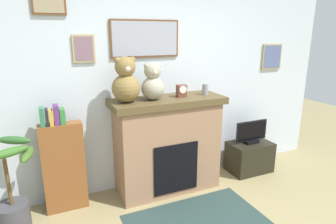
{
  "coord_description": "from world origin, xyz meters",
  "views": [
    {
      "loc": [
        -1.32,
        -1.36,
        1.94
      ],
      "look_at": [
        0.03,
        1.69,
        1.02
      ],
      "focal_mm": 30.56,
      "sensor_mm": 36.0,
      "label": 1
    }
  ],
  "objects_px": {
    "teddy_bear_brown": "(153,83)",
    "candle_jar": "(205,89)",
    "television": "(251,133)",
    "potted_plant": "(10,195)",
    "tv_stand": "(249,157)",
    "bookshelf": "(63,164)",
    "mantel_clock": "(182,91)",
    "fireplace": "(167,144)",
    "teddy_bear_cream": "(126,82)"
  },
  "relations": [
    {
      "from": "television",
      "to": "potted_plant",
      "type": "bearing_deg",
      "value": -178.72
    },
    {
      "from": "potted_plant",
      "to": "candle_jar",
      "type": "height_order",
      "value": "candle_jar"
    },
    {
      "from": "television",
      "to": "candle_jar",
      "type": "distance_m",
      "value": 1.02
    },
    {
      "from": "fireplace",
      "to": "teddy_bear_brown",
      "type": "height_order",
      "value": "teddy_bear_brown"
    },
    {
      "from": "candle_jar",
      "to": "bookshelf",
      "type": "bearing_deg",
      "value": 177.54
    },
    {
      "from": "potted_plant",
      "to": "tv_stand",
      "type": "relative_size",
      "value": 1.56
    },
    {
      "from": "mantel_clock",
      "to": "potted_plant",
      "type": "bearing_deg",
      "value": -177.25
    },
    {
      "from": "fireplace",
      "to": "tv_stand",
      "type": "height_order",
      "value": "fireplace"
    },
    {
      "from": "potted_plant",
      "to": "television",
      "type": "relative_size",
      "value": 1.88
    },
    {
      "from": "tv_stand",
      "to": "television",
      "type": "xyz_separation_m",
      "value": [
        -0.0,
        -0.0,
        0.37
      ]
    },
    {
      "from": "fireplace",
      "to": "teddy_bear_brown",
      "type": "xyz_separation_m",
      "value": [
        -0.19,
        -0.02,
        0.78
      ]
    },
    {
      "from": "candle_jar",
      "to": "mantel_clock",
      "type": "relative_size",
      "value": 0.93
    },
    {
      "from": "tv_stand",
      "to": "fireplace",
      "type": "bearing_deg",
      "value": 178.07
    },
    {
      "from": "television",
      "to": "teddy_bear_cream",
      "type": "relative_size",
      "value": 0.99
    },
    {
      "from": "potted_plant",
      "to": "tv_stand",
      "type": "bearing_deg",
      "value": 1.31
    },
    {
      "from": "television",
      "to": "mantel_clock",
      "type": "relative_size",
      "value": 3.41
    },
    {
      "from": "bookshelf",
      "to": "television",
      "type": "distance_m",
      "value": 2.51
    },
    {
      "from": "potted_plant",
      "to": "teddy_bear_cream",
      "type": "bearing_deg",
      "value": 4.3
    },
    {
      "from": "fireplace",
      "to": "teddy_bear_brown",
      "type": "distance_m",
      "value": 0.81
    },
    {
      "from": "candle_jar",
      "to": "teddy_bear_brown",
      "type": "distance_m",
      "value": 0.71
    },
    {
      "from": "teddy_bear_cream",
      "to": "mantel_clock",
      "type": "bearing_deg",
      "value": -0.07
    },
    {
      "from": "fireplace",
      "to": "teddy_bear_brown",
      "type": "bearing_deg",
      "value": -174.55
    },
    {
      "from": "potted_plant",
      "to": "candle_jar",
      "type": "relative_size",
      "value": 6.87
    },
    {
      "from": "teddy_bear_cream",
      "to": "teddy_bear_brown",
      "type": "relative_size",
      "value": 1.18
    },
    {
      "from": "tv_stand",
      "to": "teddy_bear_brown",
      "type": "height_order",
      "value": "teddy_bear_brown"
    },
    {
      "from": "bookshelf",
      "to": "mantel_clock",
      "type": "xyz_separation_m",
      "value": [
        1.41,
        -0.08,
        0.72
      ]
    },
    {
      "from": "bookshelf",
      "to": "potted_plant",
      "type": "xyz_separation_m",
      "value": [
        -0.53,
        -0.17,
        -0.16
      ]
    },
    {
      "from": "tv_stand",
      "to": "television",
      "type": "bearing_deg",
      "value": -90.0
    },
    {
      "from": "bookshelf",
      "to": "teddy_bear_brown",
      "type": "height_order",
      "value": "teddy_bear_brown"
    },
    {
      "from": "candle_jar",
      "to": "teddy_bear_cream",
      "type": "height_order",
      "value": "teddy_bear_cream"
    },
    {
      "from": "mantel_clock",
      "to": "television",
      "type": "bearing_deg",
      "value": -1.31
    },
    {
      "from": "fireplace",
      "to": "tv_stand",
      "type": "distance_m",
      "value": 1.33
    },
    {
      "from": "candle_jar",
      "to": "television",
      "type": "bearing_deg",
      "value": -1.99
    },
    {
      "from": "fireplace",
      "to": "teddy_bear_cream",
      "type": "xyz_separation_m",
      "value": [
        -0.51,
        -0.02,
        0.82
      ]
    },
    {
      "from": "fireplace",
      "to": "candle_jar",
      "type": "distance_m",
      "value": 0.83
    },
    {
      "from": "mantel_clock",
      "to": "bookshelf",
      "type": "bearing_deg",
      "value": 176.9
    },
    {
      "from": "television",
      "to": "mantel_clock",
      "type": "height_order",
      "value": "mantel_clock"
    },
    {
      "from": "fireplace",
      "to": "teddy_bear_cream",
      "type": "distance_m",
      "value": 0.96
    },
    {
      "from": "tv_stand",
      "to": "candle_jar",
      "type": "bearing_deg",
      "value": 178.11
    },
    {
      "from": "potted_plant",
      "to": "mantel_clock",
      "type": "bearing_deg",
      "value": 2.75
    },
    {
      "from": "bookshelf",
      "to": "mantel_clock",
      "type": "height_order",
      "value": "mantel_clock"
    },
    {
      "from": "potted_plant",
      "to": "teddy_bear_cream",
      "type": "relative_size",
      "value": 1.86
    },
    {
      "from": "candle_jar",
      "to": "teddy_bear_cream",
      "type": "relative_size",
      "value": 0.27
    },
    {
      "from": "teddy_bear_brown",
      "to": "candle_jar",
      "type": "bearing_deg",
      "value": 0.04
    },
    {
      "from": "bookshelf",
      "to": "teddy_bear_brown",
      "type": "xyz_separation_m",
      "value": [
        1.04,
        -0.08,
        0.84
      ]
    },
    {
      "from": "mantel_clock",
      "to": "teddy_bear_cream",
      "type": "xyz_separation_m",
      "value": [
        -0.68,
        0.0,
        0.15
      ]
    },
    {
      "from": "television",
      "to": "teddy_bear_brown",
      "type": "bearing_deg",
      "value": 178.98
    },
    {
      "from": "fireplace",
      "to": "teddy_bear_cream",
      "type": "relative_size",
      "value": 2.71
    },
    {
      "from": "fireplace",
      "to": "tv_stand",
      "type": "bearing_deg",
      "value": -1.93
    },
    {
      "from": "fireplace",
      "to": "bookshelf",
      "type": "relative_size",
      "value": 1.13
    }
  ]
}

